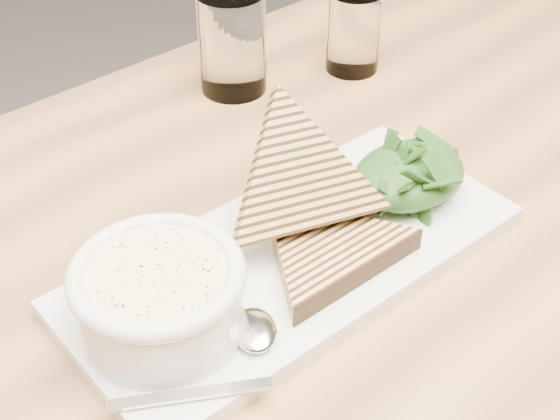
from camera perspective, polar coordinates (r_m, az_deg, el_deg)
table_top at (r=0.73m, az=4.56°, el=-3.16°), size 1.26×0.90×0.04m
table_leg_br at (r=1.46m, az=11.53°, el=2.58°), size 0.06×0.06×0.69m
platter at (r=0.68m, az=1.00°, el=-3.59°), size 0.41×0.20×0.02m
soup_bowl at (r=0.60m, az=-8.73°, el=-6.83°), size 0.13×0.13×0.05m
soup at (r=0.58m, az=-9.01°, el=-4.78°), size 0.11×0.11×0.01m
bowl_rim at (r=0.58m, az=-9.03°, el=-4.63°), size 0.13×0.13×0.01m
sandwich_flat at (r=0.66m, az=3.42°, el=-2.93°), size 0.18×0.18×0.02m
sandwich_lean at (r=0.66m, az=1.43°, el=2.11°), size 0.21×0.22×0.19m
salad_base at (r=0.73m, az=9.38°, el=2.54°), size 0.11×0.09×0.04m
arugula_pile at (r=0.73m, az=9.42°, el=2.85°), size 0.11×0.10×0.05m
spoon_bowl at (r=0.61m, az=-1.88°, el=-8.75°), size 0.05×0.06×0.01m
spoon_handle at (r=0.57m, az=-6.59°, el=-13.25°), size 0.11×0.06×0.00m
glass_near at (r=0.91m, az=-3.51°, el=12.13°), size 0.08×0.08×0.12m
glass_far at (r=0.96m, az=5.40°, el=12.87°), size 0.06×0.06×0.10m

